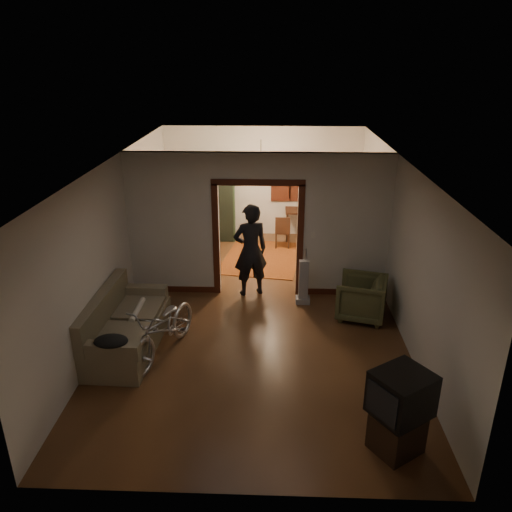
# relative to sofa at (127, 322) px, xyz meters

# --- Properties ---
(floor) EXTENTS (5.00, 8.50, 0.01)m
(floor) POSITION_rel_sofa_xyz_m (2.03, 1.38, -0.47)
(floor) COLOR #3C2213
(floor) RESTS_ON ground
(ceiling) EXTENTS (5.00, 8.50, 0.01)m
(ceiling) POSITION_rel_sofa_xyz_m (2.03, 1.38, 2.33)
(ceiling) COLOR white
(ceiling) RESTS_ON floor
(wall_back) EXTENTS (5.00, 0.02, 2.80)m
(wall_back) POSITION_rel_sofa_xyz_m (2.03, 5.63, 0.93)
(wall_back) COLOR beige
(wall_back) RESTS_ON floor
(wall_left) EXTENTS (0.02, 8.50, 2.80)m
(wall_left) POSITION_rel_sofa_xyz_m (-0.47, 1.38, 0.93)
(wall_left) COLOR beige
(wall_left) RESTS_ON floor
(wall_right) EXTENTS (0.02, 8.50, 2.80)m
(wall_right) POSITION_rel_sofa_xyz_m (4.53, 1.38, 0.93)
(wall_right) COLOR beige
(wall_right) RESTS_ON floor
(partition_wall) EXTENTS (5.00, 0.14, 2.80)m
(partition_wall) POSITION_rel_sofa_xyz_m (2.03, 2.13, 0.93)
(partition_wall) COLOR beige
(partition_wall) RESTS_ON floor
(door_casing) EXTENTS (1.74, 0.20, 2.32)m
(door_casing) POSITION_rel_sofa_xyz_m (2.03, 2.13, 0.63)
(door_casing) COLOR #3C170D
(door_casing) RESTS_ON floor
(far_window) EXTENTS (0.98, 0.06, 1.28)m
(far_window) POSITION_rel_sofa_xyz_m (2.73, 5.59, 1.08)
(far_window) COLOR black
(far_window) RESTS_ON wall_back
(chandelier) EXTENTS (0.24, 0.24, 0.24)m
(chandelier) POSITION_rel_sofa_xyz_m (2.03, 3.88, 1.88)
(chandelier) COLOR #FFE0A5
(chandelier) RESTS_ON ceiling
(light_switch) EXTENTS (0.08, 0.01, 0.12)m
(light_switch) POSITION_rel_sofa_xyz_m (3.08, 2.06, 0.78)
(light_switch) COLOR silver
(light_switch) RESTS_ON partition_wall
(sofa) EXTENTS (1.00, 2.09, 0.95)m
(sofa) POSITION_rel_sofa_xyz_m (0.00, 0.00, 0.00)
(sofa) COLOR brown
(sofa) RESTS_ON floor
(rolled_paper) EXTENTS (0.09, 0.75, 0.09)m
(rolled_paper) POSITION_rel_sofa_xyz_m (0.10, 0.30, 0.06)
(rolled_paper) COLOR beige
(rolled_paper) RESTS_ON sofa
(jacket) EXTENTS (0.49, 0.36, 0.14)m
(jacket) POSITION_rel_sofa_xyz_m (0.05, -0.91, 0.21)
(jacket) COLOR black
(jacket) RESTS_ON sofa
(bicycle) EXTENTS (1.17, 1.90, 0.94)m
(bicycle) POSITION_rel_sofa_xyz_m (0.64, -0.19, -0.00)
(bicycle) COLOR silver
(bicycle) RESTS_ON floor
(armchair) EXTENTS (1.03, 1.02, 0.77)m
(armchair) POSITION_rel_sofa_xyz_m (3.92, 1.17, -0.09)
(armchair) COLOR #474929
(armchair) RESTS_ON floor
(tv_stand) EXTENTS (0.71, 0.70, 0.48)m
(tv_stand) POSITION_rel_sofa_xyz_m (3.84, -2.12, -0.23)
(tv_stand) COLOR black
(tv_stand) RESTS_ON floor
(crt_tv) EXTENTS (0.84, 0.82, 0.54)m
(crt_tv) POSITION_rel_sofa_xyz_m (3.84, -2.12, 0.34)
(crt_tv) COLOR black
(crt_tv) RESTS_ON tv_stand
(vacuum) EXTENTS (0.27, 0.22, 0.88)m
(vacuum) POSITION_rel_sofa_xyz_m (2.91, 1.69, -0.03)
(vacuum) COLOR gray
(vacuum) RESTS_ON floor
(person) EXTENTS (0.78, 0.64, 1.85)m
(person) POSITION_rel_sofa_xyz_m (1.89, 2.05, 0.45)
(person) COLOR black
(person) RESTS_ON floor
(oriental_rug) EXTENTS (2.03, 2.48, 0.02)m
(oriental_rug) POSITION_rel_sofa_xyz_m (2.07, 3.90, -0.47)
(oriental_rug) COLOR #61270F
(oriental_rug) RESTS_ON floor
(locker) EXTENTS (0.97, 0.57, 1.90)m
(locker) POSITION_rel_sofa_xyz_m (0.86, 5.22, 0.48)
(locker) COLOR #1F321E
(locker) RESTS_ON floor
(globe) EXTENTS (0.28, 0.28, 0.28)m
(globe) POSITION_rel_sofa_xyz_m (0.86, 5.22, 1.47)
(globe) COLOR #1E5972
(globe) RESTS_ON locker
(desk) EXTENTS (1.11, 0.70, 0.77)m
(desk) POSITION_rel_sofa_xyz_m (3.15, 5.25, -0.09)
(desk) COLOR #311A10
(desk) RESTS_ON floor
(desk_chair) EXTENTS (0.40, 0.40, 0.81)m
(desk_chair) POSITION_rel_sofa_xyz_m (2.55, 4.67, -0.07)
(desk_chair) COLOR #311A10
(desk_chair) RESTS_ON floor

